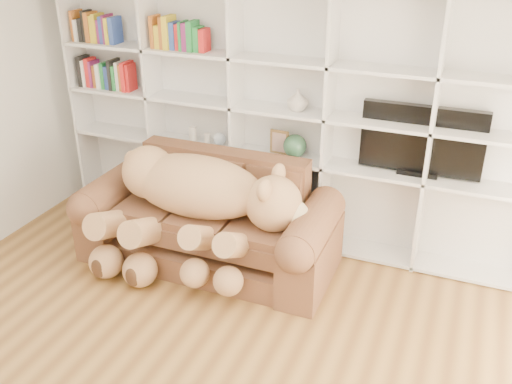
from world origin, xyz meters
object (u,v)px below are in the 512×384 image
at_px(sofa, 210,225).
at_px(teddy_bear, 193,201).
at_px(tv, 422,141).
at_px(gift_box, 298,259).

relative_size(sofa, teddy_bear, 1.25).
bearing_deg(tv, gift_box, -145.02).
bearing_deg(teddy_bear, gift_box, 25.26).
relative_size(teddy_bear, gift_box, 5.50).
height_order(gift_box, tv, tv).
bearing_deg(sofa, gift_box, 6.00).
distance_m(gift_box, tv, 1.48).
xyz_separation_m(sofa, teddy_bear, (-0.05, -0.19, 0.32)).
xyz_separation_m(sofa, tv, (1.68, 0.69, 0.80)).
height_order(teddy_bear, tv, tv).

